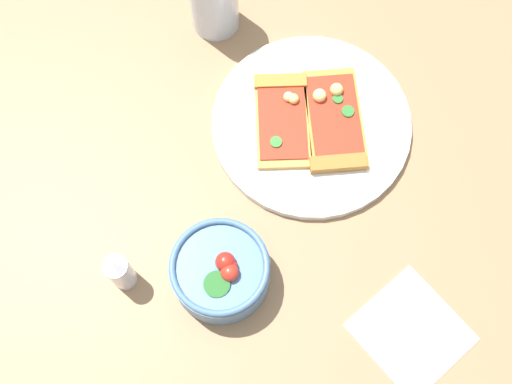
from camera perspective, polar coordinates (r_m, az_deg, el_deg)
name	(u,v)px	position (r m, az deg, el deg)	size (l,w,h in m)	color
ground_plane	(319,140)	(0.93, 5.44, 4.50)	(2.40, 2.40, 0.00)	#93704C
plate	(312,124)	(0.93, 4.85, 5.87)	(0.28, 0.28, 0.01)	silver
pizza_slice_near	(282,114)	(0.92, 2.28, 6.77)	(0.16, 0.13, 0.02)	gold
pizza_slice_far	(335,122)	(0.92, 6.83, 6.00)	(0.17, 0.13, 0.03)	gold
salad_bowl	(221,271)	(0.83, -3.07, -6.84)	(0.12, 0.12, 0.08)	#4C7299
paper_napkin	(411,332)	(0.87, 13.26, -11.68)	(0.12, 0.12, 0.00)	white
pepper_shaker	(120,271)	(0.84, -11.70, -6.73)	(0.03, 0.03, 0.08)	silver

